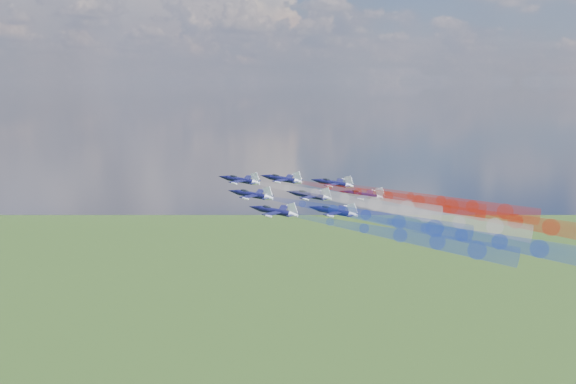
{
  "coord_description": "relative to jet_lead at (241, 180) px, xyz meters",
  "views": [
    {
      "loc": [
        -0.41,
        -170.64,
        187.37
      ],
      "look_at": [
        2.85,
        5.83,
        159.68
      ],
      "focal_mm": 43.78,
      "sensor_mm": 36.0,
      "label": 1
    }
  ],
  "objects": [
    {
      "name": "jet_outer_left",
      "position": [
        9.13,
        -26.77,
        -3.51
      ],
      "size": [
        16.53,
        15.57,
        5.29
      ],
      "primitive_type": null,
      "rotation": [
        0.09,
        -0.07,
        1.08
      ],
      "color": "black"
    },
    {
      "name": "jet_rear_right",
      "position": [
        31.86,
        -7.01,
        -3.04
      ],
      "size": [
        16.53,
        15.57,
        5.29
      ],
      "primitive_type": null,
      "rotation": [
        0.09,
        -0.07,
        1.08
      ],
      "color": "black"
    },
    {
      "name": "jet_outer_right",
      "position": [
        25.15,
        5.01,
        -1.62
      ],
      "size": [
        16.53,
        15.57,
        5.29
      ],
      "primitive_type": null,
      "rotation": [
        0.09,
        -0.07,
        1.08
      ],
      "color": "black"
    },
    {
      "name": "jet_center_third",
      "position": [
        18.08,
        -9.31,
        -2.68
      ],
      "size": [
        16.53,
        15.57,
        5.29
      ],
      "primitive_type": null,
      "rotation": [
        0.09,
        -0.07,
        1.08
      ],
      "color": "black"
    },
    {
      "name": "trail_rear_right",
      "position": [
        58.12,
        -20.93,
        -5.63
      ],
      "size": [
        44.65,
        26.72,
        8.79
      ],
      "primitive_type": null,
      "rotation": [
        0.09,
        -0.07,
        1.08
      ],
      "color": "red"
    },
    {
      "name": "trail_outer_right",
      "position": [
        51.41,
        -8.91,
        -4.21
      ],
      "size": [
        44.65,
        26.72,
        8.79
      ],
      "primitive_type": null,
      "rotation": [
        0.09,
        -0.07,
        1.08
      ],
      "color": "red"
    },
    {
      "name": "trail_inner_left",
      "position": [
        29.74,
        -27.69,
        -4.32
      ],
      "size": [
        44.65,
        26.72,
        8.79
      ],
      "primitive_type": null,
      "rotation": [
        0.09,
        -0.07,
        1.08
      ],
      "color": "blue"
    },
    {
      "name": "jet_inner_left",
      "position": [
        3.47,
        -13.78,
        -1.74
      ],
      "size": [
        16.53,
        15.57,
        5.29
      ],
      "primitive_type": null,
      "rotation": [
        0.09,
        -0.07,
        1.08
      ],
      "color": "black"
    },
    {
      "name": "trail_lead",
      "position": [
        26.27,
        -13.92,
        -2.59
      ],
      "size": [
        44.65,
        26.72,
        8.79
      ],
      "primitive_type": null,
      "rotation": [
        0.09,
        -0.07,
        1.08
      ],
      "color": "white"
    },
    {
      "name": "trail_center_third",
      "position": [
        44.35,
        -23.23,
        -5.27
      ],
      "size": [
        44.65,
        26.72,
        8.79
      ],
      "primitive_type": null,
      "rotation": [
        0.09,
        -0.07,
        1.08
      ],
      "color": "white"
    },
    {
      "name": "trail_rear_left",
      "position": [
        49.29,
        -37.36,
        -6.79
      ],
      "size": [
        44.65,
        26.72,
        8.79
      ],
      "primitive_type": null,
      "rotation": [
        0.09,
        -0.07,
        1.08
      ],
      "color": "blue"
    },
    {
      "name": "jet_inner_right",
      "position": [
        11.2,
        2.95,
        -0.17
      ],
      "size": [
        16.53,
        15.57,
        5.29
      ],
      "primitive_type": null,
      "rotation": [
        0.09,
        -0.07,
        1.08
      ],
      "color": "black"
    },
    {
      "name": "trail_inner_right",
      "position": [
        37.47,
        -10.96,
        -2.75
      ],
      "size": [
        44.65,
        26.72,
        8.79
      ],
      "primitive_type": null,
      "rotation": [
        0.09,
        -0.07,
        1.08
      ],
      "color": "red"
    },
    {
      "name": "jet_lead",
      "position": [
        0.0,
        0.0,
        0.0
      ],
      "size": [
        16.53,
        15.57,
        5.29
      ],
      "primitive_type": null,
      "rotation": [
        0.09,
        -0.07,
        1.08
      ],
      "color": "black"
    },
    {
      "name": "jet_rear_left",
      "position": [
        23.02,
        -23.44,
        -4.2
      ],
      "size": [
        16.53,
        15.57,
        5.29
      ],
      "primitive_type": null,
      "rotation": [
        0.09,
        -0.07,
        1.08
      ],
      "color": "black"
    },
    {
      "name": "trail_outer_left",
      "position": [
        35.39,
        -40.68,
        -6.1
      ],
      "size": [
        44.65,
        26.72,
        8.79
      ],
      "primitive_type": null,
      "rotation": [
        0.09,
        -0.07,
        1.08
      ],
      "color": "blue"
    }
  ]
}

